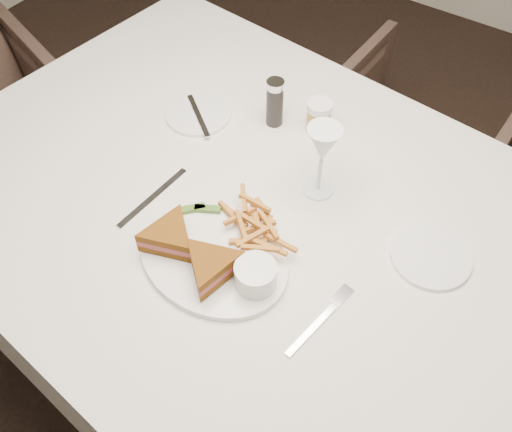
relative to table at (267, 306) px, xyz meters
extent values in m
cube|color=silver|center=(0.00, 0.00, 0.00)|extent=(1.67, 1.21, 0.75)
imported|color=#45332A|center=(0.04, 0.87, -0.07)|extent=(0.60, 0.56, 0.60)
ellipsoid|color=white|center=(-0.03, -0.15, 0.38)|extent=(0.35, 0.28, 0.01)
cube|color=silver|center=(-0.23, -0.10, 0.38)|extent=(0.03, 0.21, 0.00)
cylinder|color=white|center=(-0.32, 0.17, 0.38)|extent=(0.16, 0.16, 0.01)
cylinder|color=white|center=(0.32, 0.09, 0.38)|extent=(0.16, 0.16, 0.01)
cylinder|color=black|center=(-0.15, 0.25, 0.44)|extent=(0.04, 0.04, 0.12)
cylinder|color=#AA7B28|center=(-0.05, 0.29, 0.42)|extent=(0.06, 0.06, 0.08)
cube|color=#406724|center=(-0.11, -0.07, 0.40)|extent=(0.06, 0.04, 0.01)
cube|color=#406724|center=(-0.13, -0.09, 0.40)|extent=(0.05, 0.05, 0.01)
cylinder|color=white|center=(0.07, -0.16, 0.42)|extent=(0.08, 0.08, 0.05)
camera|label=1|loc=(0.40, -0.64, 1.30)|focal=40.00mm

